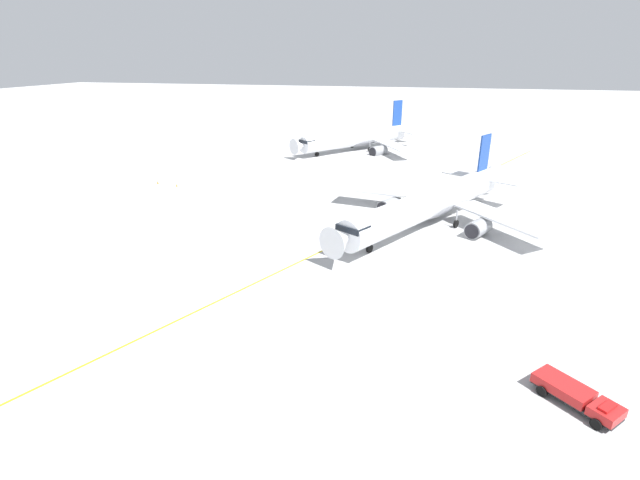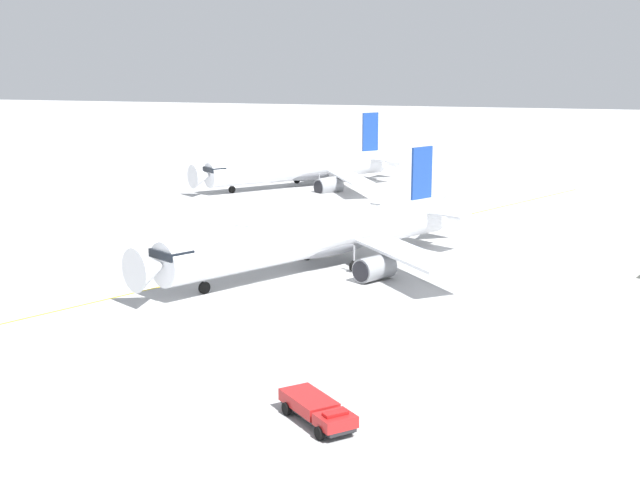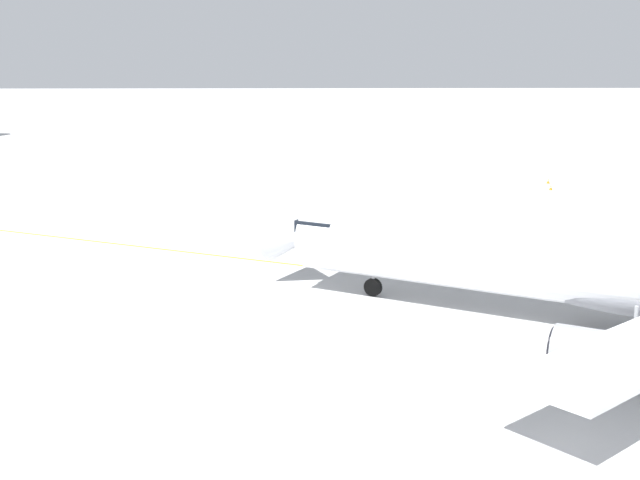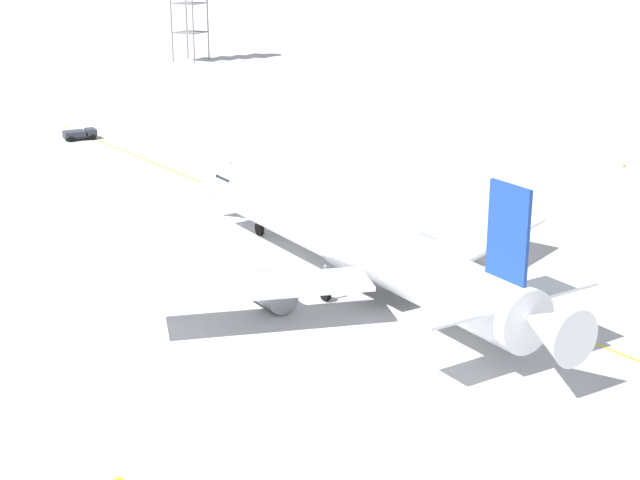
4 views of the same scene
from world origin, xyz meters
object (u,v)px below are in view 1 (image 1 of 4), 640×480
(airliner_main, at_px, (431,204))
(safety_cone_near, at_px, (177,185))
(safety_cone_mid, at_px, (158,182))
(ops_pickup_truck, at_px, (576,395))
(airliner_secondary, at_px, (358,139))

(airliner_main, xyz_separation_m, safety_cone_near, (-10.03, -45.55, -2.78))
(safety_cone_mid, bearing_deg, airliner_main, 77.53)
(safety_cone_near, distance_m, safety_cone_mid, 4.60)
(ops_pickup_truck, bearing_deg, airliner_secondary, 151.72)
(airliner_main, bearing_deg, ops_pickup_truck, 46.29)
(airliner_secondary, bearing_deg, airliner_main, 58.71)
(ops_pickup_truck, distance_m, safety_cone_near, 72.18)
(airliner_main, relative_size, safety_cone_near, 69.14)
(airliner_main, bearing_deg, safety_cone_mid, -72.71)
(airliner_secondary, height_order, safety_cone_mid, airliner_secondary)
(airliner_main, relative_size, airliner_secondary, 1.18)
(airliner_main, height_order, ops_pickup_truck, airliner_main)
(airliner_main, xyz_separation_m, ops_pickup_truck, (35.42, 10.51, -2.24))
(airliner_main, bearing_deg, airliner_secondary, -130.31)
(airliner_secondary, bearing_deg, safety_cone_near, 6.46)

